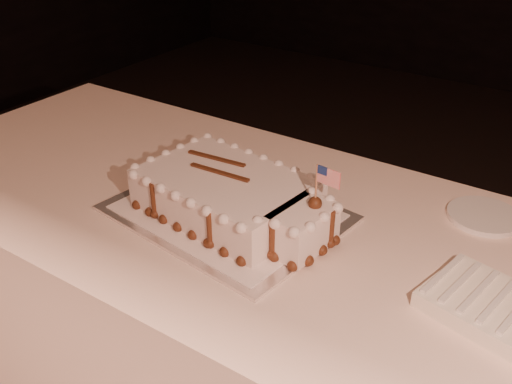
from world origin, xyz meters
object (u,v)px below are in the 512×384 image
Objects in this scene: banquet_table at (326,371)px; napkin_stack at (496,309)px; side_plate at (484,216)px; cake_board at (227,213)px; sheet_cake at (235,198)px.

napkin_stack is at bearing -8.00° from banquet_table.
side_plate reaches higher than banquet_table.
cake_board is 0.06m from sheet_cake.
sheet_cake is at bearing -170.06° from banquet_table.
sheet_cake reaches higher than cake_board.
sheet_cake is 3.01× the size of side_plate.
side_plate is (-0.10, 0.31, -0.01)m from napkin_stack.
cake_board is 1.02× the size of sheet_cake.
banquet_table is at bearing 9.94° from sheet_cake.
sheet_cake is at bearing 0.49° from cake_board.
cake_board is 1.88× the size of napkin_stack.
cake_board is 0.59m from napkin_stack.
sheet_cake is 1.83× the size of napkin_stack.
napkin_stack reaches higher than banquet_table.
banquet_table is 4.99× the size of sheet_cake.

